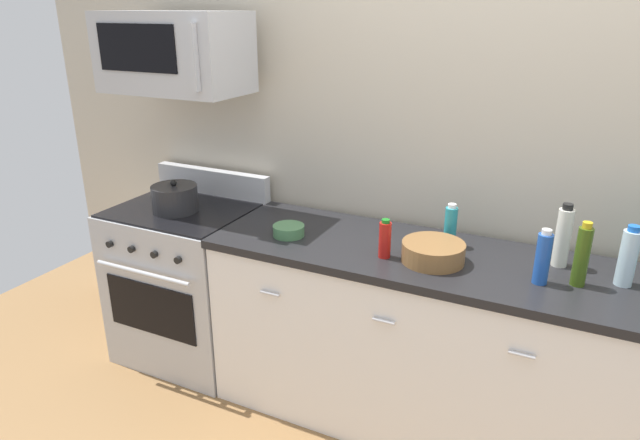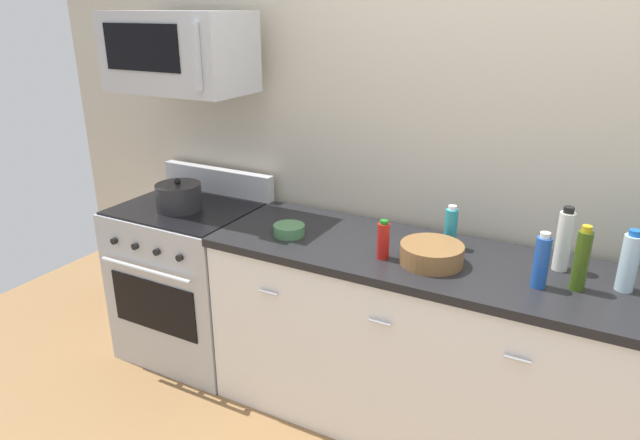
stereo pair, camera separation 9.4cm
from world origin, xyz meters
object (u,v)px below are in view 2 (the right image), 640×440
microwave (179,52)px  bottle_hot_sauce_red (383,240)px  bottle_water_clear (629,262)px  stockpot (179,197)px  bottle_dish_soap (451,228)px  range_oven (193,279)px  bottle_soda_blue (541,261)px  bottle_vinegar_white (564,240)px  bowl_wooden_salad (432,253)px  bottle_olive_oil (581,260)px  bowl_green_glaze (289,230)px

microwave → bottle_hot_sauce_red: bearing=-7.6°
bottle_water_clear → stockpot: bearing=-177.3°
bottle_dish_soap → range_oven: bearing=-174.5°
range_oven → stockpot: size_ratio=4.34×
bottle_soda_blue → bottle_vinegar_white: 0.22m
range_oven → bowl_wooden_salad: range_oven is taller
microwave → bottle_dish_soap: 1.63m
bowl_wooden_salad → stockpot: size_ratio=1.12×
bottle_soda_blue → bottle_olive_oil: size_ratio=0.86×
bottle_soda_blue → bottle_olive_oil: bottle_olive_oil is taller
bottle_water_clear → bowl_wooden_salad: bottle_water_clear is taller
range_oven → stockpot: stockpot is taller
bottle_dish_soap → bottle_hot_sauce_red: bearing=-131.3°
bottle_water_clear → bowl_wooden_salad: 0.76m
bottle_hot_sauce_red → bowl_wooden_salad: (0.21, 0.05, -0.04)m
bottle_water_clear → stockpot: 2.19m
bottle_vinegar_white → stockpot: bottle_vinegar_white is taller
microwave → bottle_hot_sauce_red: (1.23, -0.16, -0.74)m
bowl_green_glaze → stockpot: size_ratio=0.62×
microwave → bowl_wooden_salad: (1.44, -0.11, -0.78)m
bottle_hot_sauce_red → bowl_green_glaze: size_ratio=1.17×
bottle_dish_soap → bottle_water_clear: bearing=-7.0°
stockpot → bottle_olive_oil: bearing=0.6°
microwave → stockpot: (-0.00, -0.10, -0.76)m
bottle_water_clear → bottle_olive_oil: bottle_olive_oil is taller
bottle_hot_sauce_red → bowl_wooden_salad: bottle_hot_sauce_red is taller
bottle_vinegar_white → bottle_water_clear: (0.25, -0.08, -0.01)m
bottle_dish_soap → bowl_wooden_salad: bearing=-95.5°
bottle_dish_soap → bottle_olive_oil: size_ratio=0.76×
range_oven → bowl_green_glaze: 0.87m
bottle_water_clear → bottle_olive_oil: bearing=-153.5°
range_oven → bottle_hot_sauce_red: size_ratio=5.96×
bottle_soda_blue → bottle_dish_soap: (-0.42, 0.22, -0.01)m
microwave → stockpot: 0.76m
bottle_soda_blue → bottle_water_clear: size_ratio=0.92×
bowl_wooden_salad → bottle_soda_blue: bearing=-1.4°
bottle_water_clear → microwave: bearing=-179.8°
bottle_soda_blue → bottle_hot_sauce_red: 0.65m
bottle_vinegar_white → bowl_green_glaze: bearing=-169.8°
bottle_olive_oil → range_oven: bearing=179.1°
bottle_vinegar_white → bottle_soda_blue: bearing=-105.0°
bottle_olive_oil → bottle_hot_sauce_red: bearing=-173.7°
bottle_dish_soap → bowl_green_glaze: 0.77m
microwave → bowl_green_glaze: (0.72, -0.13, -0.80)m
bottle_olive_oil → bottle_water_clear: bearing=26.5°
microwave → range_oven: bearing=-90.3°
bottle_dish_soap → bottle_hot_sauce_red: (-0.23, -0.26, -0.01)m
bottle_olive_oil → bottle_soda_blue: bearing=-160.4°
bottle_vinegar_white → bowl_green_glaze: (-1.21, -0.22, -0.11)m
range_oven → bottle_hot_sauce_red: bearing=-5.5°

